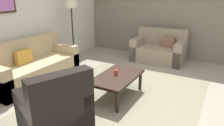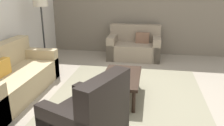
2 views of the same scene
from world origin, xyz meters
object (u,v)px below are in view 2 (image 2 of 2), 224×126
object	(u,v)px
couch_loveseat	(134,47)
couch_main	(8,79)
armchair_leather	(90,123)
lamp_standing	(41,8)
cup	(119,72)
coffee_table	(121,78)

from	to	relation	value
couch_loveseat	couch_main	bearing A→B (deg)	142.90
couch_main	couch_loveseat	xyz separation A→B (m)	(2.68, -2.03, 0.00)
armchair_leather	lamp_standing	world-z (taller)	lamp_standing
couch_loveseat	cup	xyz separation A→B (m)	(-2.43, 0.07, 0.15)
lamp_standing	armchair_leather	bearing A→B (deg)	-145.46
couch_loveseat	armchair_leather	bearing A→B (deg)	176.41
armchair_leather	coffee_table	bearing A→B (deg)	-8.47
couch_loveseat	coffee_table	bearing A→B (deg)	179.12
armchair_leather	lamp_standing	xyz separation A→B (m)	(2.55, 1.75, 1.10)
couch_loveseat	armchair_leather	world-z (taller)	armchair_leather
couch_main	couch_loveseat	world-z (taller)	same
couch_main	cup	xyz separation A→B (m)	(0.25, -1.96, 0.16)
armchair_leather	lamp_standing	size ratio (longest dim) A/B	0.61
couch_loveseat	lamp_standing	distance (m)	2.60
cup	couch_main	bearing A→B (deg)	97.33
cup	armchair_leather	bearing A→B (deg)	173.14
cup	coffee_table	bearing A→B (deg)	-121.84
armchair_leather	lamp_standing	bearing A→B (deg)	34.54
couch_main	couch_loveseat	distance (m)	3.37
coffee_table	cup	distance (m)	0.11
coffee_table	lamp_standing	size ratio (longest dim) A/B	0.64
couch_main	lamp_standing	distance (m)	1.81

